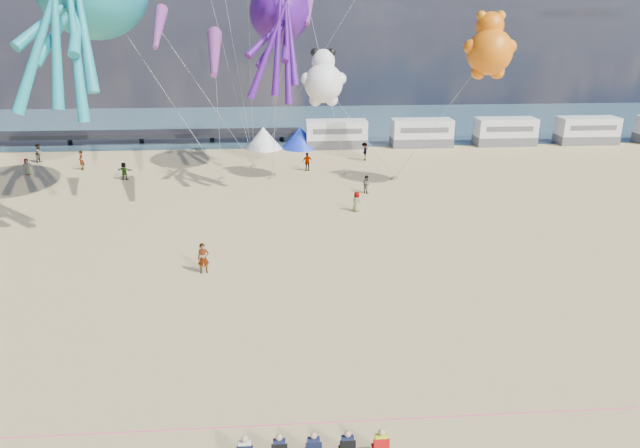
{
  "coord_description": "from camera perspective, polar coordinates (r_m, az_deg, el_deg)",
  "views": [
    {
      "loc": [
        -0.2,
        -21.74,
        13.87
      ],
      "look_at": [
        1.78,
        6.0,
        3.6
      ],
      "focal_mm": 32.0,
      "sensor_mm": 36.0,
      "label": 1
    }
  ],
  "objects": [
    {
      "name": "windsock_right",
      "position": [
        42.45,
        -15.83,
        18.34
      ],
      "size": [
        1.12,
        5.06,
        5.02
      ],
      "primitive_type": null,
      "rotation": [
        0.0,
        0.0,
        0.04
      ],
      "color": "red"
    },
    {
      "name": "motorhome_0",
      "position": [
        63.27,
        1.65,
        8.99
      ],
      "size": [
        6.6,
        2.5,
        3.0
      ],
      "primitive_type": "cube",
      "color": "silver",
      "rests_on": "ground"
    },
    {
      "name": "sandbag_d",
      "position": [
        52.41,
        2.78,
        5.03
      ],
      "size": [
        0.5,
        0.35,
        0.22
      ],
      "primitive_type": "cube",
      "color": "gray",
      "rests_on": "ground"
    },
    {
      "name": "beachgoer_3",
      "position": [
        53.6,
        -1.27,
        6.23
      ],
      "size": [
        1.24,
        0.87,
        1.75
      ],
      "primitive_type": "imported",
      "rotation": [
        0.0,
        0.0,
        3.35
      ],
      "color": "#7F6659",
      "rests_on": "ground"
    },
    {
      "name": "kite_octopus_purple",
      "position": [
        50.59,
        -4.09,
        20.31
      ],
      "size": [
        7.96,
        10.96,
        11.52
      ],
      "primitive_type": null,
      "rotation": [
        0.0,
        0.0,
        -0.41
      ],
      "color": "#460F7B"
    },
    {
      "name": "sandbag_c",
      "position": [
        51.45,
        7.5,
        4.58
      ],
      "size": [
        0.5,
        0.35,
        0.22
      ],
      "primitive_type": "cube",
      "color": "gray",
      "rests_on": "ground"
    },
    {
      "name": "water",
      "position": [
        77.98,
        -3.93,
        9.99
      ],
      "size": [
        120.0,
        120.0,
        0.0
      ],
      "primitive_type": "plane",
      "color": "#345564",
      "rests_on": "ground"
    },
    {
      "name": "standing_person",
      "position": [
        32.92,
        -11.59,
        -3.38
      ],
      "size": [
        0.73,
        0.56,
        1.78
      ],
      "primitive_type": "imported",
      "rotation": [
        0.0,
        0.0,
        0.23
      ],
      "color": "tan",
      "rests_on": "ground"
    },
    {
      "name": "beachgoer_1",
      "position": [
        47.01,
        4.65,
        3.99
      ],
      "size": [
        0.8,
        0.87,
        1.5
      ],
      "primitive_type": "imported",
      "rotation": [
        0.0,
        0.0,
        2.15
      ],
      "color": "#7F6659",
      "rests_on": "ground"
    },
    {
      "name": "windsock_mid",
      "position": [
        51.68,
        -1.16,
        20.94
      ],
      "size": [
        1.59,
        6.52,
        6.45
      ],
      "primitive_type": null,
      "rotation": [
        0.0,
        0.0,
        -0.09
      ],
      "color": "red"
    },
    {
      "name": "tent_white",
      "position": [
        63.05,
        -5.69,
        8.58
      ],
      "size": [
        4.0,
        4.0,
        2.4
      ],
      "primitive_type": "cone",
      "color": "white",
      "rests_on": "ground"
    },
    {
      "name": "spectator_row",
      "position": [
        19.9,
        -0.67,
        -21.37
      ],
      "size": [
        6.1,
        0.9,
        1.3
      ],
      "primitive_type": null,
      "color": "black",
      "rests_on": "ground"
    },
    {
      "name": "kite_teddy_orange",
      "position": [
        46.67,
        16.61,
        16.17
      ],
      "size": [
        5.31,
        5.17,
        5.88
      ],
      "primitive_type": null,
      "rotation": [
        0.0,
        0.0,
        -0.38
      ],
      "color": "orange"
    },
    {
      "name": "sandbag_e",
      "position": [
        55.48,
        -6.59,
        5.78
      ],
      "size": [
        0.5,
        0.35,
        0.22
      ],
      "primitive_type": "cube",
      "color": "gray",
      "rests_on": "ground"
    },
    {
      "name": "motorhome_1",
      "position": [
        64.89,
        10.13,
        8.97
      ],
      "size": [
        6.6,
        2.5,
        3.0
      ],
      "primitive_type": "cube",
      "color": "silver",
      "rests_on": "ground"
    },
    {
      "name": "beachgoer_6",
      "position": [
        42.46,
        3.67,
        2.24
      ],
      "size": [
        0.64,
        0.65,
        1.52
      ],
      "primitive_type": "imported",
      "rotation": [
        0.0,
        0.0,
        2.34
      ],
      "color": "#7F6659",
      "rests_on": "ground"
    },
    {
      "name": "motorhome_3",
      "position": [
        71.89,
        25.15,
        8.47
      ],
      "size": [
        6.6,
        2.5,
        3.0
      ],
      "primitive_type": "cube",
      "color": "silver",
      "rests_on": "ground"
    },
    {
      "name": "pier",
      "position": [
        72.53,
        -26.81,
        7.89
      ],
      "size": [
        60.0,
        3.0,
        0.5
      ],
      "primitive_type": "cube",
      "color": "black",
      "rests_on": "ground"
    },
    {
      "name": "beachgoer_7",
      "position": [
        63.31,
        -26.27,
        6.38
      ],
      "size": [
        0.82,
        1.03,
        1.85
      ],
      "primitive_type": "imported",
      "rotation": [
        0.0,
        0.0,
        1.29
      ],
      "color": "#7F6659",
      "rests_on": "ground"
    },
    {
      "name": "sandbag_a",
      "position": [
        51.67,
        -9.78,
        4.53
      ],
      "size": [
        0.5,
        0.35,
        0.22
      ],
      "primitive_type": "cube",
      "color": "gray",
      "rests_on": "ground"
    },
    {
      "name": "kite_panda",
      "position": [
        47.84,
        0.36,
        13.91
      ],
      "size": [
        4.48,
        4.31,
        5.43
      ],
      "primitive_type": null,
      "rotation": [
        0.0,
        0.0,
        0.2
      ],
      "color": "white"
    },
    {
      "name": "sandbag_b",
      "position": [
        51.42,
        -4.76,
        4.68
      ],
      "size": [
        0.5,
        0.35,
        0.22
      ],
      "primitive_type": "cube",
      "color": "gray",
      "rests_on": "ground"
    },
    {
      "name": "beachgoer_2",
      "position": [
        57.81,
        4.47,
        7.25
      ],
      "size": [
        0.71,
        0.9,
        1.8
      ],
      "primitive_type": "imported",
      "rotation": [
        0.0,
        0.0,
        4.68
      ],
      "color": "#7F6659",
      "rests_on": "ground"
    },
    {
      "name": "tent_blue",
      "position": [
        63.06,
        -2.02,
        8.67
      ],
      "size": [
        4.0,
        4.0,
        2.4
      ],
      "primitive_type": "cone",
      "color": "#1933CC",
      "rests_on": "ground"
    },
    {
      "name": "ground",
      "position": [
        25.79,
        -3.06,
        -12.3
      ],
      "size": [
        120.0,
        120.0,
        0.0
      ],
      "primitive_type": "plane",
      "color": "#DABE7D",
      "rests_on": "ground"
    },
    {
      "name": "beachgoer_0",
      "position": [
        58.76,
        -27.25,
        5.12
      ],
      "size": [
        0.66,
        0.63,
        1.52
      ],
      "primitive_type": "imported",
      "rotation": [
        0.0,
        0.0,
        0.66
      ],
      "color": "#7F6659",
      "rests_on": "ground"
    },
    {
      "name": "rope_line",
      "position": [
        21.73,
        -2.77,
        -19.36
      ],
      "size": [
        34.0,
        0.03,
        0.03
      ],
      "primitive_type": "cylinder",
      "rotation": [
        0.0,
        1.57,
        0.0
      ],
      "color": "#F2338C",
      "rests_on": "ground"
    },
    {
      "name": "motorhome_2",
      "position": [
        67.82,
        18.03,
        8.78
      ],
      "size": [
        6.6,
        2.5,
        3.0
      ],
      "primitive_type": "cube",
      "color": "silver",
      "rests_on": "ground"
    },
    {
      "name": "windsock_left",
      "position": [
        42.01,
        -10.52,
        16.45
      ],
      "size": [
        1.59,
        6.91,
        6.84
      ],
      "primitive_type": null,
      "rotation": [
        0.0,
        0.0,
        0.07
      ],
      "color": "red"
    },
    {
      "name": "beachgoer_5",
      "position": [
        58.48,
        -22.76,
        5.89
      ],
      "size": [
        0.99,
        1.79,
        1.84
      ],
      "primitive_type": "imported",
      "rotation": [
        0.0,
        0.0,
        4.99
      ],
      "color": "#7F6659",
      "rests_on": "ground"
    },
    {
      "name": "beachgoer_4",
      "position": [
        53.61,
        -18.99,
        5.04
      ],
      "size": [
        1.0,
        0.64,
        1.58
      ],
      "primitive_type": "imported",
      "rotation": [
        0.0,
        0.0,
        2.85
      ],
      "color": "#7F6659",
      "rests_on": "ground"
    }
  ]
}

